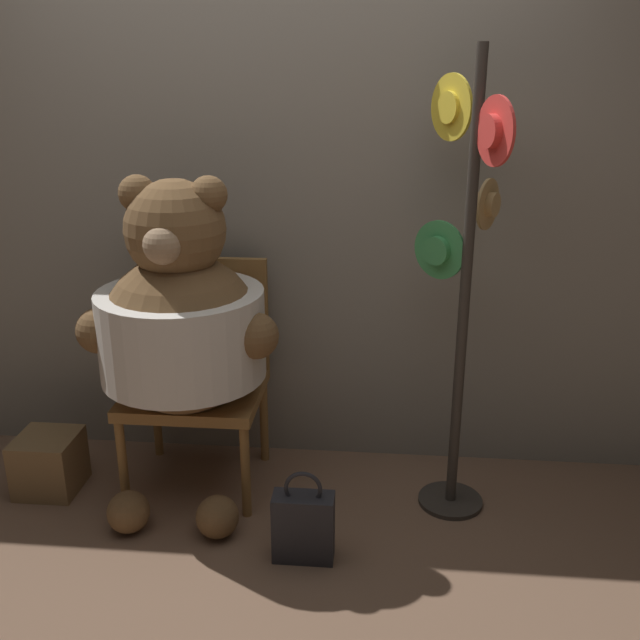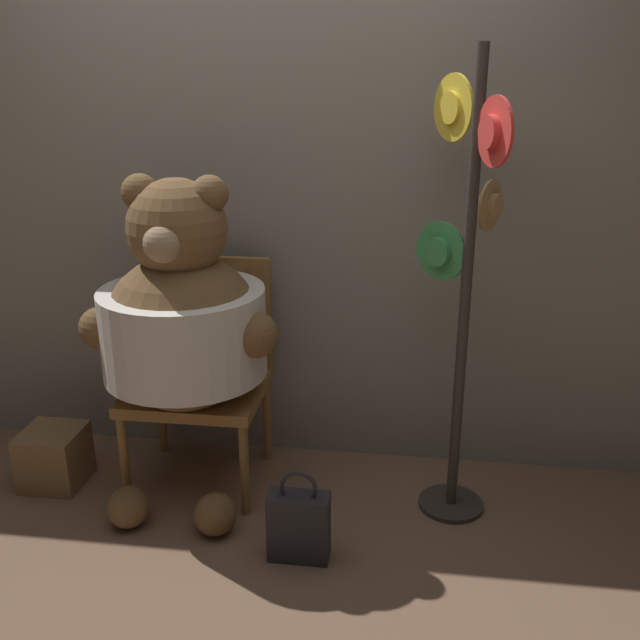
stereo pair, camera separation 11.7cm
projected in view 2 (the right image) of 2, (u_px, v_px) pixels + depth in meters
ground_plane at (250, 532)px, 2.94m from camera, size 14.00×14.00×0.00m
wall_back at (279, 225)px, 3.27m from camera, size 8.00×0.10×2.26m
chair at (202, 365)px, 3.23m from camera, size 0.59×0.53×1.01m
teddy_bear at (183, 322)px, 2.97m from camera, size 0.83×0.74×1.42m
hat_display_rack at (465, 268)px, 2.79m from camera, size 0.34×0.49×1.90m
handbag_on_ground at (299, 525)px, 2.75m from camera, size 0.24×0.11×0.38m
wooden_crate at (54, 457)px, 3.25m from camera, size 0.26×0.26×0.26m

